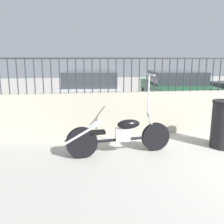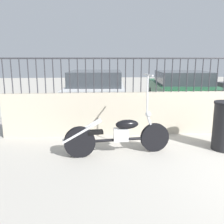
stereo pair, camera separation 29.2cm
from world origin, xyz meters
The scene contains 6 objects.
low_wall centered at (0.00, 2.37, 0.52)m, with size 10.55×0.18×1.03m.
fence_railing centered at (0.00, 2.37, 1.57)m, with size 10.55×0.04×0.81m.
motorcycle_black centered at (-2.80, 1.10, 0.37)m, with size 2.09×0.53×1.55m.
trash_bin centered at (-0.51, 1.19, 0.49)m, with size 0.55×0.55×0.99m.
car_white centered at (-3.06, 5.02, 0.71)m, with size 2.17×4.15×1.41m.
car_green centered at (0.00, 5.31, 0.70)m, with size 2.28×4.17×1.36m.
Camera 1 is at (-3.46, -3.42, 1.84)m, focal length 40.00 mm.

